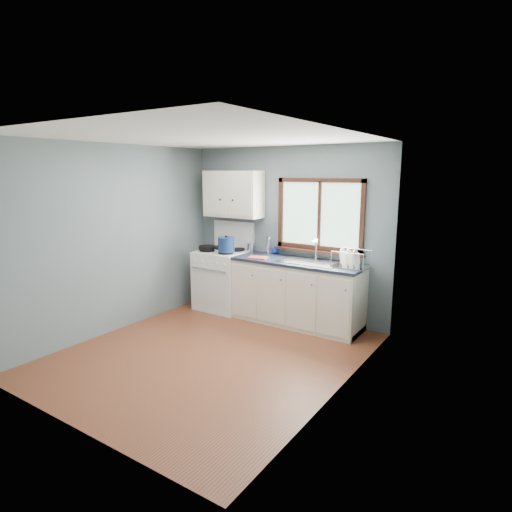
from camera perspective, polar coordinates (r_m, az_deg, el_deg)
The scene contains 19 objects.
floor at distance 5.26m, azimuth -6.03°, elevation -12.97°, with size 3.20×3.60×0.02m, color brown.
ceiling at distance 4.81m, azimuth -6.66°, elevation 15.57°, with size 3.20×3.60×0.02m, color white.
wall_back at distance 6.36m, azimuth 4.16°, elevation 3.14°, with size 3.20×0.02×2.50m, color slate.
wall_front at distance 3.71m, azimuth -24.51°, elevation -3.66°, with size 3.20×0.02×2.50m, color slate.
wall_left at distance 6.03m, azimuth -18.20°, elevation 2.17°, with size 0.02×3.60×2.50m, color slate.
wall_right at distance 4.06m, azimuth 11.43°, elevation -1.64°, with size 0.02×3.60×2.50m, color slate.
gas_range at distance 6.75m, azimuth -4.41°, elevation -2.94°, with size 0.76×0.69×1.36m.
base_cabinets at distance 6.10m, azimuth 5.49°, elevation -5.32°, with size 1.85×0.60×0.88m.
countertop at distance 5.98m, azimuth 5.57°, elevation -0.81°, with size 1.89×0.64×0.04m, color black.
sink at distance 5.90m, azimuth 7.11°, elevation -1.39°, with size 0.84×0.46×0.44m.
window at distance 6.05m, azimuth 8.44°, elevation 4.80°, with size 1.36×0.10×1.03m.
upper_cabinets at distance 6.61m, azimuth -3.07°, elevation 8.25°, with size 0.95×0.35×0.70m.
skillet at distance 6.64m, azimuth -6.51°, elevation 1.14°, with size 0.41×0.29×0.05m.
stockpot at distance 6.38m, azimuth -3.98°, elevation 1.56°, with size 0.28×0.28×0.25m.
utensil_crock at distance 6.56m, azimuth -0.68°, elevation 1.14°, with size 0.13×0.13×0.36m.
thermos at distance 6.39m, azimuth 1.63°, elevation 1.43°, with size 0.06×0.06×0.27m, color silver.
soap_bottle at distance 6.42m, azimuth 2.37°, elevation 1.53°, with size 0.11×0.11×0.28m, color blue.
dish_towel at distance 6.11m, azimuth 0.29°, elevation -0.21°, with size 0.26×0.18×0.02m, color #C44C33.
dish_rack at distance 5.67m, azimuth 12.48°, elevation -0.83°, with size 0.45×0.35×0.23m.
Camera 1 is at (3.08, -3.68, 2.14)m, focal length 30.00 mm.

